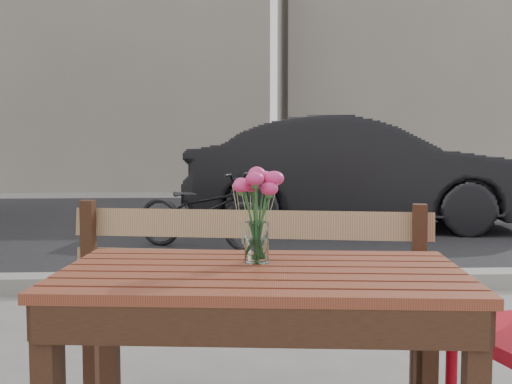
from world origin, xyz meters
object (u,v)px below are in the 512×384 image
parked_car (359,173)px  bicycle (202,211)px  main_table (262,309)px  main_vase (257,203)px

parked_car → bicycle: size_ratio=2.83×
bicycle → main_table: bearing=-148.7°
main_table → main_vase: bearing=100.2°
main_vase → main_table: bearing=-85.5°
main_table → bicycle: size_ratio=0.82×
main_table → bicycle: bearing=99.6°
main_vase → parked_car: bearing=75.1°
main_vase → bicycle: 4.67m
main_vase → parked_car: size_ratio=0.07×
main_vase → bicycle: size_ratio=0.20×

